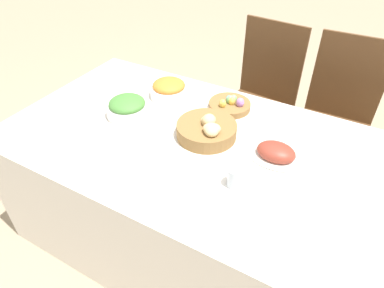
{
  "coord_description": "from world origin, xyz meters",
  "views": [
    {
      "loc": [
        0.59,
        -1.11,
        1.71
      ],
      "look_at": [
        0.0,
        -0.08,
        0.77
      ],
      "focal_mm": 32.0,
      "sensor_mm": 36.0,
      "label": 1
    }
  ],
  "objects_px": {
    "green_salad_bowl": "(127,107)",
    "fork": "(127,174)",
    "dinner_plate": "(160,188)",
    "chair_far_center": "(260,96)",
    "bread_basket": "(207,129)",
    "carrot_bowl": "(169,89)",
    "knife": "(196,203)",
    "egg_basket": "(230,105)",
    "chair_far_right": "(336,116)",
    "ham_platter": "(276,153)",
    "spoon": "(203,206)",
    "drinking_cup": "(235,177)",
    "butter_dish": "(141,135)"
  },
  "relations": [
    {
      "from": "chair_far_center",
      "to": "bread_basket",
      "type": "height_order",
      "value": "chair_far_center"
    },
    {
      "from": "dinner_plate",
      "to": "spoon",
      "type": "bearing_deg",
      "value": -0.0
    },
    {
      "from": "chair_far_center",
      "to": "green_salad_bowl",
      "type": "xyz_separation_m",
      "value": [
        -0.42,
        -0.86,
        0.25
      ]
    },
    {
      "from": "ham_platter",
      "to": "dinner_plate",
      "type": "bearing_deg",
      "value": -129.34
    },
    {
      "from": "dinner_plate",
      "to": "spoon",
      "type": "height_order",
      "value": "dinner_plate"
    },
    {
      "from": "dinner_plate",
      "to": "drinking_cup",
      "type": "xyz_separation_m",
      "value": [
        0.25,
        0.16,
        0.04
      ]
    },
    {
      "from": "dinner_plate",
      "to": "fork",
      "type": "xyz_separation_m",
      "value": [
        -0.16,
        -0.0,
        -0.0
      ]
    },
    {
      "from": "chair_far_center",
      "to": "knife",
      "type": "distance_m",
      "value": 1.25
    },
    {
      "from": "carrot_bowl",
      "to": "butter_dish",
      "type": "height_order",
      "value": "carrot_bowl"
    },
    {
      "from": "ham_platter",
      "to": "butter_dish",
      "type": "bearing_deg",
      "value": -163.45
    },
    {
      "from": "ham_platter",
      "to": "dinner_plate",
      "type": "distance_m",
      "value": 0.53
    },
    {
      "from": "green_salad_bowl",
      "to": "fork",
      "type": "distance_m",
      "value": 0.45
    },
    {
      "from": "bread_basket",
      "to": "drinking_cup",
      "type": "relative_size",
      "value": 3.24
    },
    {
      "from": "chair_far_right",
      "to": "knife",
      "type": "distance_m",
      "value": 1.28
    },
    {
      "from": "egg_basket",
      "to": "drinking_cup",
      "type": "xyz_separation_m",
      "value": [
        0.25,
        -0.51,
        0.02
      ]
    },
    {
      "from": "chair_far_center",
      "to": "egg_basket",
      "type": "xyz_separation_m",
      "value": [
        0.01,
        -0.55,
        0.22
      ]
    },
    {
      "from": "fork",
      "to": "bread_basket",
      "type": "bearing_deg",
      "value": 62.76
    },
    {
      "from": "spoon",
      "to": "butter_dish",
      "type": "bearing_deg",
      "value": 157.51
    },
    {
      "from": "bread_basket",
      "to": "drinking_cup",
      "type": "distance_m",
      "value": 0.34
    },
    {
      "from": "chair_far_center",
      "to": "dinner_plate",
      "type": "xyz_separation_m",
      "value": [
        0.01,
        -1.22,
        0.21
      ]
    },
    {
      "from": "chair_far_right",
      "to": "carrot_bowl",
      "type": "height_order",
      "value": "chair_far_right"
    },
    {
      "from": "ham_platter",
      "to": "drinking_cup",
      "type": "distance_m",
      "value": 0.26
    },
    {
      "from": "chair_far_right",
      "to": "fork",
      "type": "xyz_separation_m",
      "value": [
        -0.65,
        -1.22,
        0.2
      ]
    },
    {
      "from": "chair_far_right",
      "to": "ham_platter",
      "type": "distance_m",
      "value": 0.86
    },
    {
      "from": "chair_far_right",
      "to": "green_salad_bowl",
      "type": "xyz_separation_m",
      "value": [
        -0.92,
        -0.86,
        0.25
      ]
    },
    {
      "from": "chair_far_center",
      "to": "butter_dish",
      "type": "relative_size",
      "value": 9.09
    },
    {
      "from": "chair_far_right",
      "to": "bread_basket",
      "type": "xyz_separation_m",
      "value": [
        -0.48,
        -0.83,
        0.24
      ]
    },
    {
      "from": "spoon",
      "to": "chair_far_right",
      "type": "bearing_deg",
      "value": 80.97
    },
    {
      "from": "chair_far_right",
      "to": "fork",
      "type": "distance_m",
      "value": 1.4
    },
    {
      "from": "chair_far_center",
      "to": "carrot_bowl",
      "type": "height_order",
      "value": "chair_far_center"
    },
    {
      "from": "ham_platter",
      "to": "butter_dish",
      "type": "height_order",
      "value": "ham_platter"
    },
    {
      "from": "bread_basket",
      "to": "green_salad_bowl",
      "type": "height_order",
      "value": "bread_basket"
    },
    {
      "from": "dinner_plate",
      "to": "drinking_cup",
      "type": "relative_size",
      "value": 3.15
    },
    {
      "from": "butter_dish",
      "to": "chair_far_right",
      "type": "bearing_deg",
      "value": 52.88
    },
    {
      "from": "egg_basket",
      "to": "fork",
      "type": "height_order",
      "value": "egg_basket"
    },
    {
      "from": "ham_platter",
      "to": "spoon",
      "type": "bearing_deg",
      "value": -109.21
    },
    {
      "from": "ham_platter",
      "to": "drinking_cup",
      "type": "bearing_deg",
      "value": -109.16
    },
    {
      "from": "chair_far_right",
      "to": "knife",
      "type": "xyz_separation_m",
      "value": [
        -0.32,
        -1.22,
        0.2
      ]
    },
    {
      "from": "fork",
      "to": "spoon",
      "type": "height_order",
      "value": "same"
    },
    {
      "from": "egg_basket",
      "to": "fork",
      "type": "distance_m",
      "value": 0.69
    },
    {
      "from": "egg_basket",
      "to": "dinner_plate",
      "type": "relative_size",
      "value": 0.8
    },
    {
      "from": "green_salad_bowl",
      "to": "spoon",
      "type": "xyz_separation_m",
      "value": [
        0.63,
        -0.36,
        -0.05
      ]
    },
    {
      "from": "chair_far_center",
      "to": "knife",
      "type": "xyz_separation_m",
      "value": [
        0.17,
        -1.22,
        0.2
      ]
    },
    {
      "from": "bread_basket",
      "to": "ham_platter",
      "type": "height_order",
      "value": "bread_basket"
    },
    {
      "from": "chair_far_right",
      "to": "green_salad_bowl",
      "type": "relative_size",
      "value": 4.59
    },
    {
      "from": "green_salad_bowl",
      "to": "spoon",
      "type": "relative_size",
      "value": 1.26
    },
    {
      "from": "egg_basket",
      "to": "green_salad_bowl",
      "type": "height_order",
      "value": "green_salad_bowl"
    },
    {
      "from": "spoon",
      "to": "drinking_cup",
      "type": "distance_m",
      "value": 0.18
    },
    {
      "from": "carrot_bowl",
      "to": "chair_far_center",
      "type": "bearing_deg",
      "value": 60.18
    },
    {
      "from": "green_salad_bowl",
      "to": "fork",
      "type": "relative_size",
      "value": 1.26
    }
  ]
}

